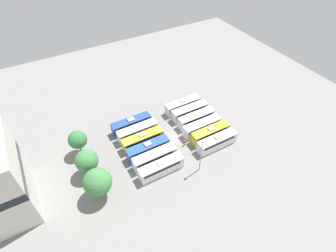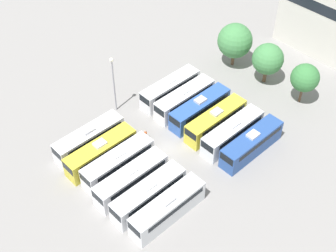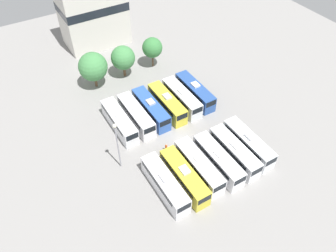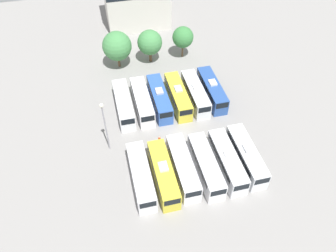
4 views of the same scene
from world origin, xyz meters
name	(u,v)px [view 4 (image 4 of 4)]	position (x,y,z in m)	size (l,w,h in m)	color
ground_plane	(180,135)	(0.00, 0.00, 0.00)	(111.67, 111.67, 0.00)	gray
bus_0	(141,176)	(-7.63, -7.44, 1.70)	(2.50, 10.18, 3.45)	silver
bus_1	(163,173)	(-4.56, -7.81, 1.70)	(2.50, 10.18, 3.45)	gold
bus_2	(183,166)	(-1.62, -7.32, 1.70)	(2.50, 10.18, 3.45)	white
bus_3	(206,165)	(1.59, -7.87, 1.70)	(2.50, 10.18, 3.45)	white
bus_4	(227,161)	(4.79, -7.83, 1.70)	(2.50, 10.18, 3.45)	silver
bus_5	(246,155)	(7.84, -7.58, 1.70)	(2.50, 10.18, 3.45)	silver
bus_6	(124,104)	(-7.81, 7.67, 1.70)	(2.50, 10.18, 3.45)	silver
bus_7	(142,101)	(-4.64, 7.58, 1.70)	(2.50, 10.18, 3.45)	white
bus_8	(159,98)	(-1.63, 7.70, 1.70)	(2.50, 10.18, 3.45)	#2D56A8
bus_9	(178,96)	(1.63, 7.51, 1.70)	(2.50, 10.18, 3.45)	gold
bus_10	(195,93)	(4.74, 7.45, 1.70)	(2.50, 10.18, 3.45)	silver
bus_11	(212,90)	(7.87, 7.71, 1.70)	(2.50, 10.18, 3.45)	#284C93
worker_person	(159,141)	(-3.59, -0.99, 0.78)	(0.36, 0.36, 1.68)	#CC4C19
light_pole	(104,120)	(-11.26, -0.04, 6.14)	(0.60, 0.60, 9.28)	gray
tree_0	(117,46)	(-6.85, 20.92, 4.61)	(5.59, 5.59, 7.42)	brown
tree_1	(150,43)	(-0.45, 21.19, 4.28)	(4.85, 4.85, 6.72)	brown
tree_2	(183,37)	(6.24, 21.21, 4.46)	(4.20, 4.20, 6.58)	brown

